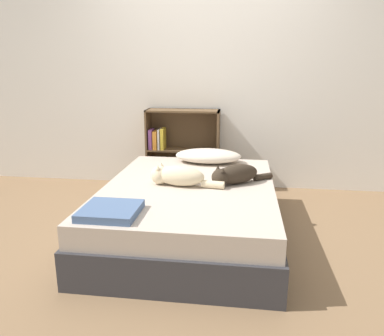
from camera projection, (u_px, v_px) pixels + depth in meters
ground_plane at (190, 234)px, 3.09m from camera, size 8.00×8.00×0.00m
wall_back at (207, 75)px, 4.10m from camera, size 8.00×0.06×2.50m
bed at (190, 210)px, 3.04m from camera, size 1.37×1.86×0.43m
pillow at (208, 156)px, 3.65m from camera, size 0.64×0.35×0.13m
cat_light at (177, 176)px, 2.95m from camera, size 0.59×0.22×0.17m
cat_dark at (234, 175)px, 2.98m from camera, size 0.49×0.36×0.16m
bookshelf at (181, 148)px, 4.21m from camera, size 0.80×0.26×0.89m
blanket_fold at (111, 211)px, 2.38m from camera, size 0.36×0.35×0.05m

